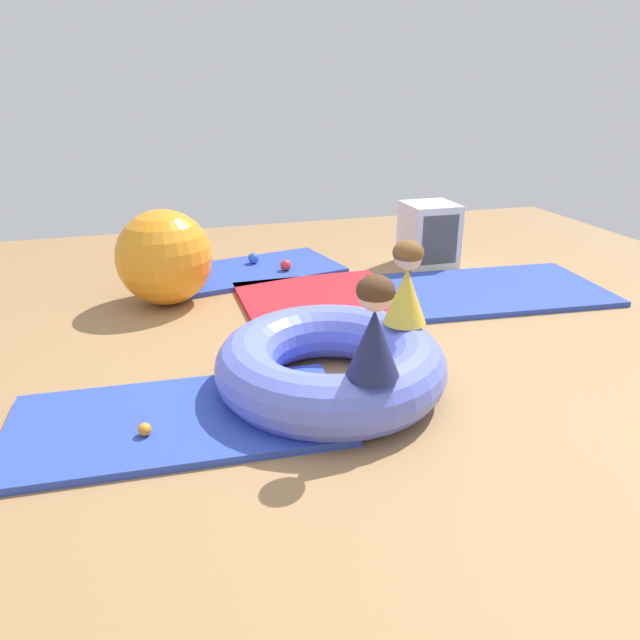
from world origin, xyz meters
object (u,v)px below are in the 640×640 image
object	(u,v)px
play_ball_yellow	(285,421)
play_ball_teal	(189,268)
play_ball_pink	(195,276)
storage_cube	(430,235)
inflatable_cushion	(331,365)
play_ball_blue	(253,258)
exercise_ball_large	(164,257)
play_ball_red	(286,265)
play_ball_orange	(145,429)
child_in_yellow	(407,284)
play_ball_green	(286,315)
child_in_navy	(374,328)

from	to	relation	value
play_ball_yellow	play_ball_teal	distance (m)	2.62
play_ball_pink	storage_cube	size ratio (longest dim) A/B	0.11
inflatable_cushion	play_ball_blue	xyz separation A→B (m)	(0.03, 2.39, -0.07)
exercise_ball_large	play_ball_teal	bearing A→B (deg)	69.95
play_ball_red	play_ball_blue	distance (m)	0.37
play_ball_yellow	play_ball_orange	world-z (taller)	play_ball_orange
child_in_yellow	play_ball_yellow	distance (m)	1.02
play_ball_orange	storage_cube	bearing A→B (deg)	41.29
play_ball_pink	play_ball_green	bearing A→B (deg)	-64.86
child_in_navy	storage_cube	distance (m)	2.93
child_in_yellow	play_ball_blue	distance (m)	2.40
play_ball_blue	child_in_yellow	bearing A→B (deg)	-79.39
play_ball_red	storage_cube	xyz separation A→B (m)	(1.32, -0.08, 0.19)
play_ball_orange	play_ball_teal	distance (m)	2.53
play_ball_yellow	play_ball_blue	bearing A→B (deg)	82.46
play_ball_yellow	play_ball_red	world-z (taller)	play_ball_red
play_ball_blue	play_ball_green	bearing A→B (deg)	-91.68
play_ball_teal	storage_cube	world-z (taller)	storage_cube
inflatable_cushion	play_ball_green	distance (m)	0.97
child_in_navy	play_ball_teal	xyz separation A→B (m)	(-0.61, 2.73, -0.48)
child_in_navy	play_ball_green	size ratio (longest dim) A/B	5.36
exercise_ball_large	storage_cube	size ratio (longest dim) A/B	1.27
inflatable_cushion	play_ball_green	bearing A→B (deg)	90.90
play_ball_yellow	play_ball_teal	bearing A→B (deg)	94.83
play_ball_blue	play_ball_red	bearing A→B (deg)	-51.97
play_ball_green	child_in_yellow	bearing A→B (deg)	-61.73
inflatable_cushion	play_ball_green	xyz separation A→B (m)	(-0.02, 0.96, -0.08)
child_in_navy	play_ball_green	distance (m)	1.50
inflatable_cushion	play_ball_red	distance (m)	2.12
inflatable_cushion	play_ball_yellow	xyz separation A→B (m)	(-0.34, -0.34, -0.09)
inflatable_cushion	play_ball_blue	bearing A→B (deg)	89.36
child_in_yellow	play_ball_red	bearing A→B (deg)	-171.42
play_ball_red	play_ball_pink	bearing A→B (deg)	-177.15
inflatable_cushion	play_ball_orange	distance (m)	1.02
play_ball_pink	play_ball_green	distance (m)	1.21
child_in_yellow	play_ball_blue	size ratio (longest dim) A/B	4.76
play_ball_green	inflatable_cushion	bearing A→B (deg)	-89.10
child_in_yellow	play_ball_teal	distance (m)	2.46
child_in_yellow	play_ball_pink	xyz separation A→B (m)	(-0.99, 1.98, -0.48)
child_in_yellow	play_ball_green	size ratio (longest dim) A/B	5.24
play_ball_orange	play_ball_green	world-z (taller)	play_ball_green
child_in_yellow	play_ball_red	size ratio (longest dim) A/B	4.94
play_ball_orange	play_ball_blue	xyz separation A→B (m)	(1.01, 2.62, 0.02)
play_ball_yellow	play_ball_teal	world-z (taller)	play_ball_teal
play_ball_blue	storage_cube	xyz separation A→B (m)	(1.55, -0.37, 0.19)
play_ball_yellow	play_ball_blue	size ratio (longest dim) A/B	0.61
play_ball_red	storage_cube	bearing A→B (deg)	-3.37
play_ball_orange	play_ball_green	xyz separation A→B (m)	(0.97, 1.19, 0.01)
play_ball_teal	storage_cube	bearing A→B (deg)	-6.53
child_in_yellow	play_ball_blue	world-z (taller)	child_in_yellow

